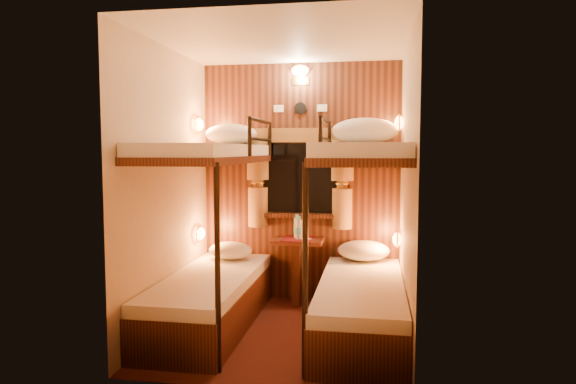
% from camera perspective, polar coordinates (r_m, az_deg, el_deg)
% --- Properties ---
extents(floor, '(2.10, 2.10, 0.00)m').
position_cam_1_polar(floor, '(4.47, -0.60, -15.36)').
color(floor, '#33180E').
rests_on(floor, ground).
extents(ceiling, '(2.10, 2.10, 0.00)m').
position_cam_1_polar(ceiling, '(4.29, -0.63, 16.38)').
color(ceiling, silver).
rests_on(ceiling, wall_back).
extents(wall_back, '(2.40, 0.00, 2.40)m').
position_cam_1_polar(wall_back, '(5.24, 1.41, 1.06)').
color(wall_back, '#C6B293').
rests_on(wall_back, floor).
extents(wall_front, '(2.40, 0.00, 2.40)m').
position_cam_1_polar(wall_front, '(3.19, -3.95, -1.28)').
color(wall_front, '#C6B293').
rests_on(wall_front, floor).
extents(wall_left, '(0.00, 2.40, 2.40)m').
position_cam_1_polar(wall_left, '(4.49, -13.27, 0.34)').
color(wall_left, '#C6B293').
rests_on(wall_left, floor).
extents(wall_right, '(0.00, 2.40, 2.40)m').
position_cam_1_polar(wall_right, '(4.15, 13.10, -0.01)').
color(wall_right, '#C6B293').
rests_on(wall_right, floor).
extents(back_panel, '(2.00, 0.03, 2.40)m').
position_cam_1_polar(back_panel, '(5.23, 1.39, 1.05)').
color(back_panel, black).
rests_on(back_panel, floor).
extents(bunk_left, '(0.72, 1.90, 1.82)m').
position_cam_1_polar(bunk_left, '(4.53, -8.62, -7.77)').
color(bunk_left, black).
rests_on(bunk_left, floor).
extents(bunk_right, '(0.72, 1.90, 1.82)m').
position_cam_1_polar(bunk_right, '(4.31, 8.15, -8.40)').
color(bunk_right, black).
rests_on(bunk_right, floor).
extents(window, '(1.00, 0.12, 0.79)m').
position_cam_1_polar(window, '(5.20, 1.34, 0.82)').
color(window, black).
rests_on(window, back_panel).
extents(curtains, '(1.10, 0.22, 1.00)m').
position_cam_1_polar(curtains, '(5.16, 1.29, 1.71)').
color(curtains, olive).
rests_on(curtains, back_panel).
extents(back_fixtures, '(0.54, 0.09, 0.48)m').
position_cam_1_polar(back_fixtures, '(5.23, 1.35, 12.53)').
color(back_fixtures, black).
rests_on(back_fixtures, back_panel).
extents(reading_lamps, '(2.00, 0.20, 1.25)m').
position_cam_1_polar(reading_lamps, '(4.90, 0.83, 1.28)').
color(reading_lamps, orange).
rests_on(reading_lamps, wall_left).
extents(table, '(0.50, 0.34, 0.66)m').
position_cam_1_polar(table, '(5.16, 1.07, -7.82)').
color(table, '#5E2A15').
rests_on(table, floor).
extents(bottle_left, '(0.07, 0.07, 0.23)m').
position_cam_1_polar(bottle_left, '(5.07, 1.21, -4.20)').
color(bottle_left, '#99BFE5').
rests_on(bottle_left, table).
extents(bottle_right, '(0.07, 0.07, 0.24)m').
position_cam_1_polar(bottle_right, '(5.14, 1.02, -4.01)').
color(bottle_right, '#99BFE5').
rests_on(bottle_right, table).
extents(sachet_a, '(0.08, 0.07, 0.01)m').
position_cam_1_polar(sachet_a, '(5.10, 2.15, -5.24)').
color(sachet_a, silver).
rests_on(sachet_a, table).
extents(sachet_b, '(0.09, 0.07, 0.01)m').
position_cam_1_polar(sachet_b, '(5.10, 1.35, -5.22)').
color(sachet_b, silver).
rests_on(sachet_b, table).
extents(pillow_lower_left, '(0.43, 0.31, 0.17)m').
position_cam_1_polar(pillow_lower_left, '(5.13, -6.40, -6.47)').
color(pillow_lower_left, silver).
rests_on(pillow_lower_left, bunk_left).
extents(pillow_lower_right, '(0.50, 0.36, 0.20)m').
position_cam_1_polar(pillow_lower_right, '(5.07, 8.40, -6.45)').
color(pillow_lower_right, silver).
rests_on(pillow_lower_right, bunk_right).
extents(pillow_upper_left, '(0.51, 0.37, 0.20)m').
position_cam_1_polar(pillow_upper_left, '(5.10, -6.33, 6.42)').
color(pillow_upper_left, silver).
rests_on(pillow_upper_left, bunk_left).
extents(pillow_upper_right, '(0.62, 0.44, 0.24)m').
position_cam_1_polar(pillow_upper_right, '(4.85, 8.53, 6.74)').
color(pillow_upper_right, silver).
rests_on(pillow_upper_right, bunk_right).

